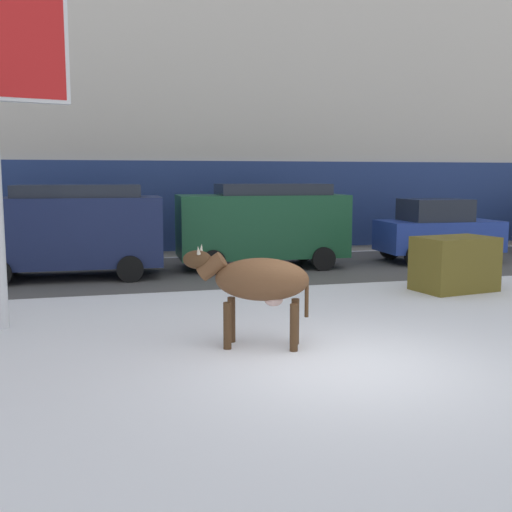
# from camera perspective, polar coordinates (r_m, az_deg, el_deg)

# --- Properties ---
(ground_plane) EXTENTS (120.00, 120.00, 0.00)m
(ground_plane) POSITION_cam_1_polar(r_m,az_deg,el_deg) (8.52, 8.38, -9.98)
(ground_plane) COLOR white
(road_strip) EXTENTS (60.00, 5.60, 0.01)m
(road_strip) POSITION_cam_1_polar(r_m,az_deg,el_deg) (16.62, -3.35, -1.31)
(road_strip) COLOR #514F4C
(road_strip) RESTS_ON ground
(building_facade) EXTENTS (44.00, 6.10, 13.00)m
(building_facade) POSITION_cam_1_polar(r_m,az_deg,el_deg) (22.72, -6.63, 17.43)
(building_facade) COLOR beige
(building_facade) RESTS_ON ground
(cow_brown) EXTENTS (1.91, 1.08, 1.54)m
(cow_brown) POSITION_cam_1_polar(r_m,az_deg,el_deg) (9.08, 0.10, -2.35)
(cow_brown) COLOR brown
(cow_brown) RESTS_ON ground
(car_navy_van) EXTENTS (4.67, 2.26, 2.32)m
(car_navy_van) POSITION_cam_1_polar(r_m,az_deg,el_deg) (15.90, -17.08, 2.46)
(car_navy_van) COLOR #19234C
(car_navy_van) RESTS_ON ground
(car_darkgreen_van) EXTENTS (4.67, 2.26, 2.32)m
(car_darkgreen_van) POSITION_cam_1_polar(r_m,az_deg,el_deg) (16.99, 0.59, 3.10)
(car_darkgreen_van) COLOR #194C2D
(car_darkgreen_van) RESTS_ON ground
(car_blue_hatchback) EXTENTS (3.56, 2.03, 1.86)m
(car_blue_hatchback) POSITION_cam_1_polar(r_m,az_deg,el_deg) (18.95, 16.55, 2.29)
(car_blue_hatchback) COLOR #233D9E
(car_blue_hatchback) RESTS_ON ground
(pedestrian_by_cars) EXTENTS (0.36, 0.24, 1.73)m
(pedestrian_by_cars) POSITION_cam_1_polar(r_m,az_deg,el_deg) (19.08, -16.96, 2.16)
(pedestrian_by_cars) COLOR #282833
(pedestrian_by_cars) RESTS_ON ground
(pedestrian_far_left) EXTENTS (0.36, 0.24, 1.73)m
(pedestrian_far_left) POSITION_cam_1_polar(r_m,az_deg,el_deg) (19.73, 0.29, 2.65)
(pedestrian_far_left) COLOR #282833
(pedestrian_far_left) RESTS_ON ground
(dumpster) EXTENTS (1.86, 1.36, 1.20)m
(dumpster) POSITION_cam_1_polar(r_m,az_deg,el_deg) (14.30, 17.99, -0.69)
(dumpster) COLOR brown
(dumpster) RESTS_ON ground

